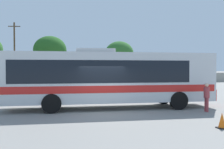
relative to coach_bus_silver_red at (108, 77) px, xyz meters
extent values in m
plane|color=gray|center=(-0.61, 8.58, -1.88)|extent=(300.00, 300.00, 0.00)
cube|color=#9E998C|center=(-0.61, 24.23, -1.08)|extent=(80.00, 0.30, 1.60)
cube|color=silver|center=(0.14, -0.01, -0.02)|extent=(12.38, 3.34, 2.84)
cube|color=black|center=(-0.47, 0.03, 0.32)|extent=(10.18, 3.22, 1.25)
cube|color=red|center=(0.14, -0.01, -0.64)|extent=(12.13, 3.35, 0.40)
cube|color=#19212D|center=(6.26, -0.41, 0.49)|extent=(0.19, 2.29, 1.48)
cube|color=red|center=(6.26, -0.41, -1.10)|extent=(0.22, 2.50, 0.68)
cube|color=#B2B2B2|center=(-0.78, 0.05, 1.52)|extent=(2.29, 1.54, 0.24)
cylinder|color=black|center=(4.00, 0.97, -1.36)|extent=(1.06, 0.37, 1.04)
cylinder|color=black|center=(3.84, -1.48, -1.36)|extent=(1.06, 0.37, 1.04)
cylinder|color=black|center=(-3.14, 1.43, -1.36)|extent=(1.06, 0.37, 1.04)
cylinder|color=black|center=(-3.30, -1.01, -1.36)|extent=(1.06, 0.37, 1.04)
cylinder|color=#99383D|center=(4.97, -2.43, -1.50)|extent=(0.14, 0.14, 0.76)
cylinder|color=#99383D|center=(4.97, -2.58, -1.50)|extent=(0.14, 0.14, 0.76)
cylinder|color=#99383D|center=(4.97, -2.51, -0.82)|extent=(0.33, 0.33, 0.60)
sphere|color=beige|center=(4.97, -2.51, -0.42)|extent=(0.21, 0.21, 0.21)
cylinder|color=black|center=(-9.32, 21.33, -1.56)|extent=(0.66, 0.27, 0.64)
cube|color=red|center=(-4.74, 20.36, -1.23)|extent=(4.30, 1.91, 0.67)
cube|color=black|center=(-4.95, 20.36, -0.62)|extent=(2.38, 1.72, 0.55)
cylinder|color=black|center=(-3.45, 21.28, -1.56)|extent=(0.65, 0.24, 0.64)
cylinder|color=black|center=(-3.40, 19.51, -1.56)|extent=(0.65, 0.24, 0.64)
cylinder|color=black|center=(-6.08, 21.21, -1.56)|extent=(0.65, 0.24, 0.64)
cylinder|color=black|center=(-6.03, 19.44, -1.56)|extent=(0.65, 0.24, 0.64)
cube|color=#B7BABF|center=(3.20, 20.16, -1.25)|extent=(4.09, 1.96, 0.63)
cube|color=black|center=(3.40, 20.15, -0.67)|extent=(2.28, 1.74, 0.52)
cylinder|color=black|center=(1.92, 19.32, -1.56)|extent=(0.65, 0.25, 0.64)
cylinder|color=black|center=(1.99, 21.09, -1.56)|extent=(0.65, 0.25, 0.64)
cylinder|color=black|center=(4.41, 19.23, -1.56)|extent=(0.65, 0.25, 0.64)
cylinder|color=black|center=(4.48, 20.99, -1.56)|extent=(0.65, 0.25, 0.64)
cylinder|color=#4C3823|center=(-8.55, 27.25, 2.82)|extent=(0.24, 0.24, 9.41)
cube|color=#473321|center=(-8.55, 27.25, 6.93)|extent=(1.80, 0.37, 0.12)
cylinder|color=brown|center=(-3.22, 29.13, -0.13)|extent=(0.32, 0.32, 3.51)
ellipsoid|color=#23561E|center=(-3.22, 29.13, 3.52)|extent=(5.42, 5.42, 4.61)
cylinder|color=brown|center=(9.26, 31.19, -0.24)|extent=(0.32, 0.32, 3.29)
ellipsoid|color=#2D6628|center=(9.26, 31.19, 3.24)|extent=(5.26, 5.26, 4.47)
cube|color=black|center=(3.24, -6.13, -1.86)|extent=(0.36, 0.36, 0.04)
cone|color=orange|center=(3.24, -6.13, -1.54)|extent=(0.28, 0.28, 0.60)
camera|label=1|loc=(-3.43, -15.00, 0.51)|focal=41.51mm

